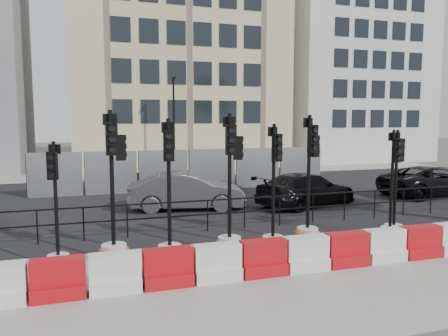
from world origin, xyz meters
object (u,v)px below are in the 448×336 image
object	(u,v)px
car_c	(307,189)
traffic_signal_d	(230,221)
traffic_signal_h	(391,218)
traffic_signal_a	(57,244)

from	to	relation	value
car_c	traffic_signal_d	bearing A→B (deg)	115.81
traffic_signal_d	car_c	distance (m)	7.02
traffic_signal_h	traffic_signal_a	bearing A→B (deg)	164.96
car_c	traffic_signal_a	bearing A→B (deg)	99.11
traffic_signal_d	car_c	world-z (taller)	traffic_signal_d
traffic_signal_d	traffic_signal_h	xyz separation A→B (m)	(4.73, -0.21, -0.20)
traffic_signal_d	traffic_signal_a	bearing A→B (deg)	-175.68
traffic_signal_a	traffic_signal_h	bearing A→B (deg)	17.20
traffic_signal_a	car_c	world-z (taller)	traffic_signal_a
traffic_signal_a	car_c	xyz separation A→B (m)	(9.02, 5.02, 0.05)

